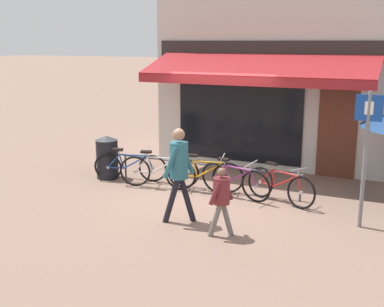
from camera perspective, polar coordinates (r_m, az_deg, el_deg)
The scene contains 12 objects.
ground_plane at distance 10.28m, azimuth 0.87°, elevation -4.86°, with size 160.00×160.00×0.00m, color #846656.
shop_front at distance 13.48m, azimuth 10.55°, elevation 11.32°, with size 6.00×4.51×5.61m.
bike_rack_rail at distance 10.56m, azimuth 1.68°, elevation -1.65°, with size 4.27×0.04×0.57m.
bicycle_blue at distance 11.22m, azimuth -7.37°, elevation -1.55°, with size 1.66×0.66×0.81m.
bicycle_silver at distance 10.69m, azimuth -3.95°, elevation -2.08°, with size 1.74×0.66×0.85m.
bicycle_orange at distance 10.37m, azimuth 1.41°, elevation -2.58°, with size 1.70×0.56×0.83m.
bicycle_purple at distance 10.01m, azimuth 5.06°, elevation -3.23°, with size 1.67×0.66×0.84m.
bicycle_red at distance 9.84m, azimuth 10.39°, elevation -3.77°, with size 1.57×0.70×0.80m.
pedestrian_adult at distance 8.47m, azimuth -1.55°, elevation -1.38°, with size 0.56×0.59×1.72m.
pedestrian_child at distance 7.96m, azimuth 3.50°, elevation -4.93°, with size 0.40×0.48×1.19m.
litter_bin at distance 11.56m, azimuth -10.02°, elevation -0.40°, with size 0.53×0.53×1.02m.
parking_sign at distance 8.64m, azimuth 19.93°, elevation 0.88°, with size 0.44×0.07×2.38m.
Camera 1 is at (3.96, -8.94, 3.18)m, focal length 45.00 mm.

